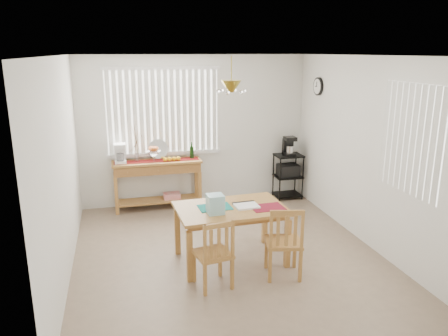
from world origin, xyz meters
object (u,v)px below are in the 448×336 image
object	(u,v)px
cart_items	(289,146)
dining_table	(231,213)
chair_left	(214,254)
wire_cart	(288,172)
chair_right	(284,242)
sideboard	(158,173)

from	to	relation	value
cart_items	dining_table	bearing A→B (deg)	-127.35
dining_table	chair_left	bearing A→B (deg)	-120.43
wire_cart	chair_right	size ratio (longest dim) A/B	0.91
sideboard	dining_table	xyz separation A→B (m)	(0.70, -2.21, 0.02)
wire_cart	cart_items	world-z (taller)	cart_items
chair_left	chair_right	world-z (taller)	chair_right
cart_items	dining_table	xyz separation A→B (m)	(-1.68, -2.20, -0.33)
chair_left	chair_right	distance (m)	0.87
chair_left	chair_right	bearing A→B (deg)	2.69
dining_table	chair_right	world-z (taller)	chair_right
chair_right	chair_left	bearing A→B (deg)	-177.31
wire_cart	sideboard	bearing A→B (deg)	179.56
sideboard	cart_items	bearing A→B (deg)	-0.24
wire_cart	chair_right	xyz separation A→B (m)	(-1.17, -2.76, -0.05)
cart_items	chair_left	world-z (taller)	cart_items
sideboard	wire_cart	bearing A→B (deg)	-0.44
sideboard	dining_table	distance (m)	2.32
sideboard	cart_items	world-z (taller)	cart_items
cart_items	wire_cart	bearing A→B (deg)	-90.00
sideboard	wire_cart	distance (m)	2.39
sideboard	wire_cart	xyz separation A→B (m)	(2.38, -0.02, -0.14)
dining_table	chair_right	xyz separation A→B (m)	(0.51, -0.57, -0.21)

